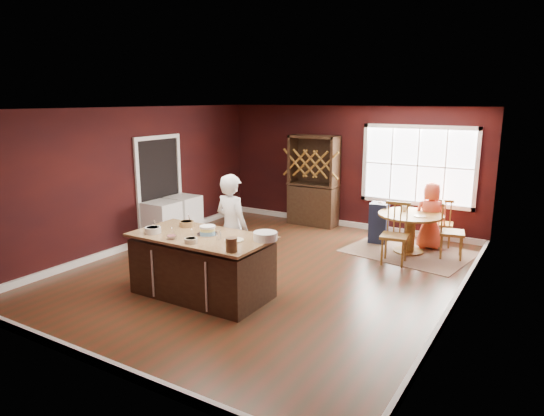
{
  "coord_description": "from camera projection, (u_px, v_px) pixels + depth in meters",
  "views": [
    {
      "loc": [
        4.06,
        -6.57,
        2.85
      ],
      "look_at": [
        -0.06,
        0.24,
        1.05
      ],
      "focal_mm": 32.0,
      "sensor_mm": 36.0,
      "label": 1
    }
  ],
  "objects": [
    {
      "name": "table_plate",
      "position": [
        420.0,
        216.0,
        8.81
      ],
      "size": [
        0.22,
        0.22,
        0.02
      ],
      "primitive_type": "cylinder",
      "color": "beige",
      "rests_on": "dining_table"
    },
    {
      "name": "high_chair",
      "position": [
        379.0,
        222.0,
        9.73
      ],
      "size": [
        0.38,
        0.38,
        0.85
      ],
      "primitive_type": null,
      "rotation": [
        0.0,
        0.0,
        0.12
      ],
      "color": "#171D44",
      "rests_on": "ground"
    },
    {
      "name": "white_tub",
      "position": [
        265.0,
        236.0,
        6.75
      ],
      "size": [
        0.34,
        0.34,
        0.12
      ],
      "primitive_type": "cylinder",
      "color": "silver",
      "rests_on": "kitchen_island"
    },
    {
      "name": "rug",
      "position": [
        408.0,
        252.0,
        9.2
      ],
      "size": [
        2.41,
        2.0,
        0.01
      ],
      "primitive_type": "cube",
      "rotation": [
        0.0,
        0.0,
        -0.16
      ],
      "color": "brown",
      "rests_on": "ground"
    },
    {
      "name": "hutch",
      "position": [
        313.0,
        181.0,
        11.01
      ],
      "size": [
        1.12,
        0.47,
        2.05
      ],
      "primitive_type": "cube",
      "color": "#3C2015",
      "rests_on": "ground"
    },
    {
      "name": "baker",
      "position": [
        232.0,
        229.0,
        7.57
      ],
      "size": [
        0.69,
        0.52,
        1.73
      ],
      "primitive_type": "imported",
      "rotation": [
        0.0,
        0.0,
        2.97
      ],
      "color": "white",
      "rests_on": "ground"
    },
    {
      "name": "dining_table",
      "position": [
        410.0,
        225.0,
        9.08
      ],
      "size": [
        1.2,
        1.2,
        0.75
      ],
      "color": "brown",
      "rests_on": "ground"
    },
    {
      "name": "dinner_plate",
      "position": [
        234.0,
        240.0,
        6.73
      ],
      "size": [
        0.27,
        0.27,
        0.02
      ],
      "primitive_type": "cylinder",
      "color": "beige",
      "rests_on": "kitchen_island"
    },
    {
      "name": "drinking_glass",
      "position": [
        219.0,
        235.0,
        6.77
      ],
      "size": [
        0.07,
        0.07,
        0.14
      ],
      "primitive_type": "cylinder",
      "color": "white",
      "rests_on": "kitchen_island"
    },
    {
      "name": "toddler",
      "position": [
        378.0,
        203.0,
        9.69
      ],
      "size": [
        0.18,
        0.14,
        0.26
      ],
      "primitive_type": null,
      "color": "#8CA5BF",
      "rests_on": "high_chair"
    },
    {
      "name": "window",
      "position": [
        418.0,
        166.0,
        9.97
      ],
      "size": [
        2.36,
        0.1,
        1.66
      ],
      "primitive_type": null,
      "color": "white",
      "rests_on": "room_shell"
    },
    {
      "name": "bowl_olive",
      "position": [
        191.0,
        240.0,
        6.63
      ],
      "size": [
        0.18,
        0.18,
        0.07
      ],
      "primitive_type": "cylinder",
      "color": "beige",
      "rests_on": "kitchen_island"
    },
    {
      "name": "bowl_pink",
      "position": [
        172.0,
        237.0,
        6.81
      ],
      "size": [
        0.14,
        0.14,
        0.05
      ],
      "primitive_type": "cylinder",
      "color": "white",
      "rests_on": "kitchen_island"
    },
    {
      "name": "kitchen_island",
      "position": [
        202.0,
        267.0,
        7.12
      ],
      "size": [
        2.05,
        1.08,
        0.92
      ],
      "color": "black",
      "rests_on": "ground"
    },
    {
      "name": "doorway",
      "position": [
        160.0,
        190.0,
        9.93
      ],
      "size": [
        0.08,
        1.26,
        2.13
      ],
      "primitive_type": null,
      "color": "white",
      "rests_on": "room_shell"
    },
    {
      "name": "stoneware_crock",
      "position": [
        231.0,
        245.0,
        6.24
      ],
      "size": [
        0.15,
        0.15,
        0.18
      ],
      "primitive_type": "cylinder",
      "color": "#503324",
      "rests_on": "kitchen_island"
    },
    {
      "name": "chair_south",
      "position": [
        395.0,
        233.0,
        8.46
      ],
      "size": [
        0.51,
        0.49,
        1.09
      ],
      "primitive_type": null,
      "rotation": [
        0.0,
        0.0,
        0.13
      ],
      "color": "brown",
      "rests_on": "ground"
    },
    {
      "name": "seated_woman",
      "position": [
        430.0,
        216.0,
        9.29
      ],
      "size": [
        0.75,
        0.65,
        1.3
      ],
      "primitive_type": "imported",
      "rotation": [
        0.0,
        0.0,
        3.58
      ],
      "color": "#E55639",
      "rests_on": "ground"
    },
    {
      "name": "layer_cake",
      "position": [
        208.0,
        230.0,
        7.02
      ],
      "size": [
        0.32,
        0.32,
        0.13
      ],
      "primitive_type": null,
      "color": "white",
      "rests_on": "kitchen_island"
    },
    {
      "name": "room_shell",
      "position": [
        267.0,
        193.0,
        7.86
      ],
      "size": [
        7.0,
        7.0,
        7.0
      ],
      "color": "#552818",
      "rests_on": "ground"
    },
    {
      "name": "table_cup",
      "position": [
        405.0,
        208.0,
        9.27
      ],
      "size": [
        0.16,
        0.16,
        0.1
      ],
      "primitive_type": "imported",
      "rotation": [
        0.0,
        0.0,
        0.21
      ],
      "color": "silver",
      "rests_on": "dining_table"
    },
    {
      "name": "chair_east",
      "position": [
        452.0,
        230.0,
        8.76
      ],
      "size": [
        0.51,
        0.52,
        1.05
      ],
      "primitive_type": null,
      "rotation": [
        0.0,
        0.0,
        1.79
      ],
      "color": "brown",
      "rests_on": "ground"
    },
    {
      "name": "washer",
      "position": [
        162.0,
        223.0,
        9.63
      ],
      "size": [
        0.59,
        0.57,
        0.86
      ],
      "primitive_type": "cube",
      "color": "white",
      "rests_on": "ground"
    },
    {
      "name": "bowl_blue",
      "position": [
        153.0,
        230.0,
        7.11
      ],
      "size": [
        0.23,
        0.23,
        0.09
      ],
      "primitive_type": "cylinder",
      "color": "silver",
      "rests_on": "kitchen_island"
    },
    {
      "name": "bowl_yellow",
      "position": [
        187.0,
        224.0,
        7.47
      ],
      "size": [
        0.22,
        0.22,
        0.08
      ],
      "primitive_type": "cylinder",
      "color": "#AF8C49",
      "rests_on": "kitchen_island"
    },
    {
      "name": "dryer",
      "position": [
        184.0,
        216.0,
        10.17
      ],
      "size": [
        0.6,
        0.58,
        0.86
      ],
      "primitive_type": "cube",
      "color": "white",
      "rests_on": "ground"
    },
    {
      "name": "chair_north",
      "position": [
        442.0,
        222.0,
        9.49
      ],
      "size": [
        0.47,
        0.46,
        0.98
      ],
      "primitive_type": null,
      "rotation": [
        0.0,
        0.0,
        3.31
      ],
      "color": "brown",
      "rests_on": "ground"
    }
  ]
}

